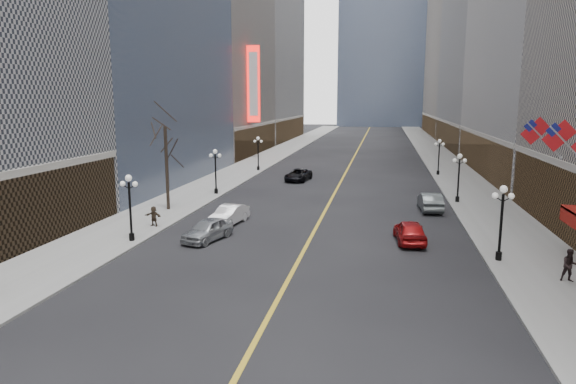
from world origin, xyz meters
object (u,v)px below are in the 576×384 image
at_px(streetlamp_east_1, 502,215).
at_px(car_nb_mid, 229,215).
at_px(streetlamp_east_2, 459,173).
at_px(streetlamp_west_3, 258,150).
at_px(car_nb_far, 298,175).
at_px(streetlamp_west_2, 216,167).
at_px(car_sb_mid, 410,231).
at_px(car_nb_near, 208,230).
at_px(streetlamp_east_3, 439,153).
at_px(streetlamp_west_1, 130,201).
at_px(car_sb_far, 430,202).

xyz_separation_m(streetlamp_east_1, car_nb_mid, (-18.64, 6.27, -2.17)).
distance_m(streetlamp_east_2, streetlamp_west_3, 29.68).
height_order(streetlamp_west_3, car_nb_far, streetlamp_west_3).
xyz_separation_m(streetlamp_east_2, car_nb_mid, (-18.64, -11.73, -2.17)).
xyz_separation_m(streetlamp_east_1, streetlamp_west_2, (-23.60, 18.00, 0.00)).
height_order(streetlamp_west_3, car_sb_mid, streetlamp_west_3).
bearing_deg(car_nb_near, streetlamp_east_3, 77.28).
relative_size(streetlamp_west_3, car_nb_far, 0.89).
height_order(car_nb_near, car_sb_mid, car_sb_mid).
distance_m(streetlamp_west_1, streetlamp_west_3, 36.00).
distance_m(streetlamp_east_2, streetlamp_west_2, 23.60).
bearing_deg(streetlamp_west_1, streetlamp_west_3, 90.00).
relative_size(streetlamp_west_3, car_sb_far, 0.93).
bearing_deg(streetlamp_west_3, car_nb_far, -47.58).
height_order(streetlamp_east_3, streetlamp_west_3, same).
bearing_deg(streetlamp_east_1, streetlamp_west_2, 142.67).
bearing_deg(streetlamp_west_2, streetlamp_east_1, -37.33).
bearing_deg(car_sb_far, streetlamp_west_3, -49.33).
relative_size(streetlamp_west_1, car_nb_near, 1.01).
distance_m(streetlamp_east_1, car_nb_mid, 19.79).
bearing_deg(streetlamp_east_2, car_nb_far, 147.78).
bearing_deg(streetlamp_east_3, streetlamp_west_3, 180.00).
xyz_separation_m(car_nb_near, car_nb_far, (1.84, 27.14, -0.05)).
height_order(streetlamp_east_3, car_sb_far, streetlamp_east_3).
height_order(car_nb_near, car_sb_far, car_sb_far).
distance_m(streetlamp_east_3, streetlamp_west_3, 23.60).
distance_m(car_nb_mid, car_nb_far, 22.43).
xyz_separation_m(streetlamp_west_2, car_nb_near, (4.90, -16.51, -2.14)).
xyz_separation_m(car_nb_near, car_sb_mid, (13.68, 2.00, 0.02)).
bearing_deg(car_nb_far, streetlamp_west_3, 139.84).
relative_size(car_nb_mid, car_sb_mid, 0.97).
distance_m(streetlamp_west_3, car_sb_mid, 37.51).
distance_m(streetlamp_east_1, car_nb_near, 18.89).
bearing_deg(streetlamp_west_2, car_sb_far, -10.36).
bearing_deg(streetlamp_east_2, streetlamp_east_1, -90.00).
height_order(streetlamp_east_1, car_nb_near, streetlamp_east_1).
height_order(streetlamp_west_2, car_nb_far, streetlamp_west_2).
xyz_separation_m(streetlamp_west_1, car_nb_far, (6.74, 28.63, -2.20)).
height_order(car_nb_mid, car_sb_far, car_sb_far).
bearing_deg(car_sb_far, car_nb_near, 35.65).
distance_m(streetlamp_west_2, car_nb_mid, 12.92).
distance_m(streetlamp_west_3, car_nb_mid, 30.21).
relative_size(streetlamp_east_2, car_nb_far, 0.89).
height_order(streetlamp_east_1, car_sb_far, streetlamp_east_1).
bearing_deg(car_sb_mid, streetlamp_east_2, -114.99).
bearing_deg(streetlamp_west_1, streetlamp_east_3, 56.75).
relative_size(car_nb_near, car_sb_far, 0.92).
bearing_deg(car_sb_mid, streetlamp_east_3, -104.68).
relative_size(streetlamp_east_2, streetlamp_east_3, 1.00).
bearing_deg(car_sb_far, streetlamp_west_1, 31.33).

